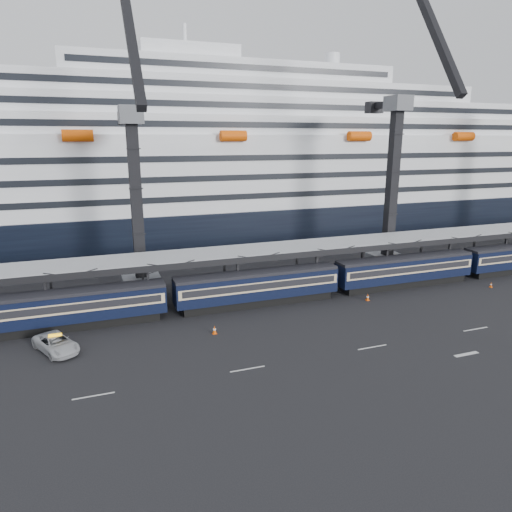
% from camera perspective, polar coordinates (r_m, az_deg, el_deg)
% --- Properties ---
extents(ground, '(260.00, 260.00, 0.00)m').
position_cam_1_polar(ground, '(47.64, 13.66, -8.70)').
color(ground, black).
rests_on(ground, ground).
extents(lane_markings, '(111.00, 4.27, 0.02)m').
position_cam_1_polar(lane_markings, '(48.87, 25.22, -9.10)').
color(lane_markings, beige).
rests_on(lane_markings, ground).
extents(train, '(133.05, 3.00, 4.05)m').
position_cam_1_polar(train, '(53.00, 3.65, -3.37)').
color(train, black).
rests_on(train, ground).
extents(canopy, '(130.00, 6.25, 5.53)m').
position_cam_1_polar(canopy, '(57.57, 6.37, 1.16)').
color(canopy, '#9A9DA2').
rests_on(canopy, ground).
extents(cruise_ship, '(214.09, 28.84, 34.00)m').
position_cam_1_polar(cruise_ship, '(85.81, -3.70, 10.38)').
color(cruise_ship, black).
rests_on(cruise_ship, ground).
extents(crane_dark_near, '(4.50, 17.75, 35.08)m').
position_cam_1_polar(crane_dark_near, '(55.43, -14.74, 7.28)').
color(crane_dark_near, '#4C4E54').
rests_on(crane_dark_near, ground).
extents(crane_dark_mid, '(4.50, 18.24, 39.64)m').
position_cam_1_polar(crane_dark_mid, '(67.16, 16.94, 9.54)').
color(crane_dark_mid, '#4C4E54').
rests_on(crane_dark_mid, ground).
extents(pickup_truck, '(4.62, 5.86, 1.48)m').
position_cam_1_polar(pickup_truck, '(44.89, -23.71, -10.00)').
color(pickup_truck, '#ADAFB4').
rests_on(pickup_truck, ground).
extents(traffic_cone_c, '(0.43, 0.43, 0.86)m').
position_cam_1_polar(traffic_cone_c, '(44.99, -5.21, -9.15)').
color(traffic_cone_c, '#F25407').
rests_on(traffic_cone_c, ground).
extents(traffic_cone_d, '(0.41, 0.41, 0.83)m').
position_cam_1_polar(traffic_cone_d, '(55.17, 13.79, -5.01)').
color(traffic_cone_d, '#F25407').
rests_on(traffic_cone_d, ground).
extents(traffic_cone_e, '(0.34, 0.34, 0.69)m').
position_cam_1_polar(traffic_cone_e, '(65.49, 27.31, -3.21)').
color(traffic_cone_e, '#F25407').
rests_on(traffic_cone_e, ground).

